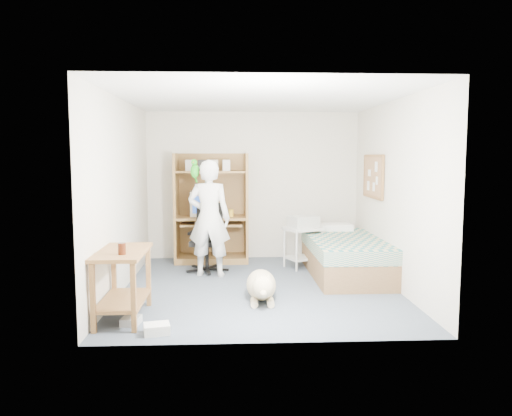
% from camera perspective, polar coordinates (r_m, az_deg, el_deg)
% --- Properties ---
extents(floor, '(4.00, 4.00, 0.00)m').
position_cam_1_polar(floor, '(6.78, 0.40, -9.06)').
color(floor, '#444E5D').
rests_on(floor, ground).
extents(wall_back, '(3.60, 0.02, 2.50)m').
position_cam_1_polar(wall_back, '(8.56, -0.35, 2.57)').
color(wall_back, beige).
rests_on(wall_back, floor).
extents(wall_right, '(0.02, 4.00, 2.50)m').
position_cam_1_polar(wall_right, '(6.91, 15.49, 1.53)').
color(wall_right, beige).
rests_on(wall_right, floor).
extents(wall_left, '(0.02, 4.00, 2.50)m').
position_cam_1_polar(wall_left, '(6.71, -15.12, 1.41)').
color(wall_left, beige).
rests_on(wall_left, floor).
extents(ceiling, '(3.60, 4.00, 0.02)m').
position_cam_1_polar(ceiling, '(6.59, 0.42, 12.42)').
color(ceiling, white).
rests_on(ceiling, wall_back).
extents(computer_hutch, '(1.20, 0.63, 1.80)m').
position_cam_1_polar(computer_hutch, '(8.34, -5.08, -0.51)').
color(computer_hutch, brown).
rests_on(computer_hutch, floor).
extents(bed, '(1.02, 2.02, 0.66)m').
position_cam_1_polar(bed, '(7.49, 10.15, -5.44)').
color(bed, brown).
rests_on(bed, floor).
extents(side_desk, '(0.50, 1.00, 0.75)m').
position_cam_1_polar(side_desk, '(5.61, -15.00, -7.27)').
color(side_desk, brown).
rests_on(side_desk, floor).
extents(corkboard, '(0.04, 0.94, 0.66)m').
position_cam_1_polar(corkboard, '(7.75, 13.25, 3.53)').
color(corkboard, olive).
rests_on(corkboard, wall_right).
extents(office_chair, '(0.58, 0.58, 1.03)m').
position_cam_1_polar(office_chair, '(7.69, -5.55, -4.49)').
color(office_chair, black).
rests_on(office_chair, floor).
extents(person, '(0.68, 0.51, 1.71)m').
position_cam_1_polar(person, '(7.31, -5.38, -1.17)').
color(person, white).
rests_on(person, floor).
extents(parrot, '(0.13, 0.22, 0.35)m').
position_cam_1_polar(parrot, '(7.28, -7.02, 4.37)').
color(parrot, '#199215').
rests_on(parrot, person).
extents(dog, '(0.38, 1.14, 0.43)m').
position_cam_1_polar(dog, '(6.18, 0.62, -8.78)').
color(dog, beige).
rests_on(dog, floor).
extents(printer_cart, '(0.67, 0.61, 0.64)m').
position_cam_1_polar(printer_cart, '(7.90, 5.42, -3.77)').
color(printer_cart, silver).
rests_on(printer_cart, floor).
extents(printer, '(0.52, 0.47, 0.18)m').
position_cam_1_polar(printer, '(7.85, 5.44, -1.56)').
color(printer, '#B0B1AB').
rests_on(printer, printer_cart).
extents(crt_monitor, '(0.45, 0.47, 0.41)m').
position_cam_1_polar(crt_monitor, '(8.34, -6.04, 0.54)').
color(crt_monitor, beige).
rests_on(crt_monitor, computer_hutch).
extents(keyboard, '(0.46, 0.21, 0.03)m').
position_cam_1_polar(keyboard, '(8.20, -5.38, -1.68)').
color(keyboard, beige).
rests_on(keyboard, computer_hutch).
extents(pencil_cup, '(0.08, 0.08, 0.12)m').
position_cam_1_polar(pencil_cup, '(8.24, -2.87, -0.57)').
color(pencil_cup, gold).
rests_on(pencil_cup, computer_hutch).
extents(drink_glass, '(0.08, 0.08, 0.12)m').
position_cam_1_polar(drink_glass, '(5.32, -15.08, -4.52)').
color(drink_glass, '#3A1609').
rests_on(drink_glass, side_desk).
extents(floor_box_a, '(0.29, 0.25, 0.10)m').
position_cam_1_polar(floor_box_a, '(5.19, -11.27, -13.39)').
color(floor_box_a, white).
rests_on(floor_box_a, floor).
extents(floor_box_b, '(0.20, 0.24, 0.08)m').
position_cam_1_polar(floor_box_b, '(5.51, -14.09, -12.39)').
color(floor_box_b, '#ADACA8').
rests_on(floor_box_b, floor).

